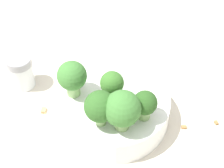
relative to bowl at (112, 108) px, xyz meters
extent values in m
plane|color=beige|center=(0.00, 0.00, -0.02)|extent=(3.00, 3.00, 0.00)
cylinder|color=white|center=(0.00, 0.00, 0.00)|extent=(0.17, 0.17, 0.04)
cylinder|color=#84AD66|center=(0.04, 0.03, 0.03)|extent=(0.02, 0.02, 0.02)
sphere|color=#28511E|center=(0.04, 0.03, 0.05)|extent=(0.03, 0.03, 0.03)
cylinder|color=#8EB770|center=(0.00, 0.00, 0.03)|extent=(0.02, 0.02, 0.03)
sphere|color=#386B28|center=(0.00, 0.00, 0.05)|extent=(0.03, 0.03, 0.03)
cylinder|color=#7A9E5B|center=(0.05, 0.00, 0.03)|extent=(0.02, 0.02, 0.03)
sphere|color=#3D7533|center=(0.05, 0.00, 0.06)|extent=(0.05, 0.05, 0.05)
cylinder|color=#8EB770|center=(-0.02, -0.05, 0.03)|extent=(0.02, 0.02, 0.03)
sphere|color=#3D7533|center=(-0.02, -0.05, 0.06)|extent=(0.04, 0.04, 0.04)
cylinder|color=#84AD66|center=(0.04, -0.03, 0.03)|extent=(0.02, 0.02, 0.03)
sphere|color=#2D5B23|center=(0.04, -0.03, 0.05)|extent=(0.04, 0.04, 0.04)
cylinder|color=silver|center=(-0.10, -0.12, 0.00)|extent=(0.04, 0.04, 0.04)
cylinder|color=gray|center=(-0.10, -0.12, 0.03)|extent=(0.04, 0.04, 0.01)
cube|color=olive|center=(0.05, 0.10, -0.02)|extent=(0.01, 0.01, 0.01)
cube|color=olive|center=(0.05, 0.15, -0.02)|extent=(0.01, 0.00, 0.01)
cube|color=tan|center=(-0.04, -0.10, -0.02)|extent=(0.01, 0.01, 0.01)
camera|label=1|loc=(0.35, -0.09, 0.41)|focal=60.00mm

